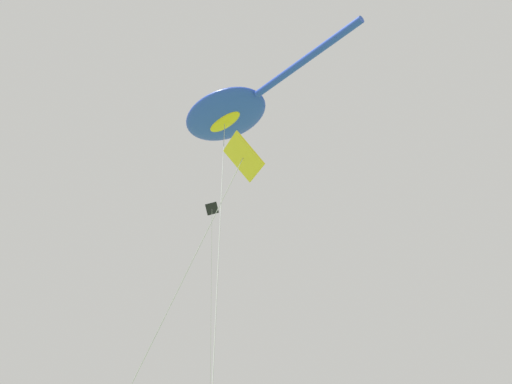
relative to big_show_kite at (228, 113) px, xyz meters
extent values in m
ellipsoid|color=blue|center=(0.01, 0.19, 0.03)|extent=(2.64, 3.76, 0.71)
cylinder|color=blue|center=(-0.14, -4.07, -0.08)|extent=(0.42, 4.86, 0.25)
ellipsoid|color=yellow|center=(0.01, 0.19, -0.29)|extent=(0.66, 1.64, 0.25)
cylinder|color=#B2B2B7|center=(-1.82, -1.85, -8.28)|extent=(3.68, 4.12, 15.92)
cube|color=black|center=(6.80, 9.02, 2.12)|extent=(0.86, 0.69, 0.66)
cube|color=yellow|center=(-3.96, -5.19, -6.39)|extent=(1.12, 1.16, 0.85)
cylinder|color=#B2B2B7|center=(-5.28, -3.66, -11.31)|extent=(2.67, 3.08, 9.86)
camera|label=1|loc=(-11.97, -13.88, -14.38)|focal=42.61mm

